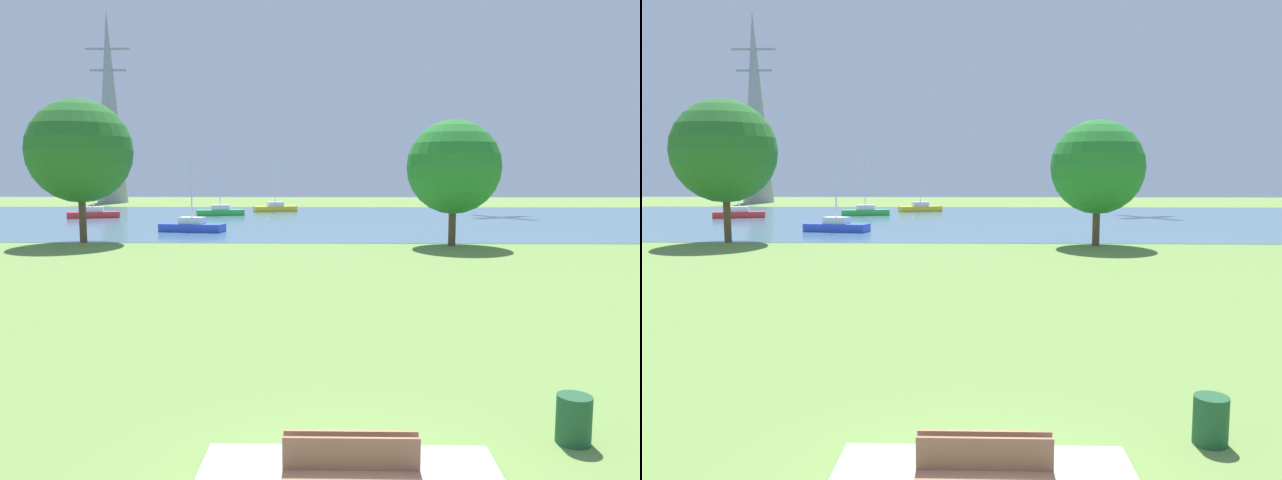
{
  "view_description": "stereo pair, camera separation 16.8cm",
  "coord_description": "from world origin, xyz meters",
  "views": [
    {
      "loc": [
        -0.25,
        -7.65,
        4.42
      ],
      "look_at": [
        -0.72,
        14.76,
        1.92
      ],
      "focal_mm": 34.01,
      "sensor_mm": 36.0,
      "label": 1
    },
    {
      "loc": [
        -0.08,
        -7.64,
        4.42
      ],
      "look_at": [
        -0.72,
        14.76,
        1.92
      ],
      "focal_mm": 34.01,
      "sensor_mm": 36.0,
      "label": 2
    }
  ],
  "objects": [
    {
      "name": "ground_plane",
      "position": [
        0.0,
        22.0,
        0.0
      ],
      "size": [
        160.0,
        160.0,
        0.0
      ],
      "primitive_type": "plane",
      "color": "olive"
    },
    {
      "name": "bench_facing_water",
      "position": [
        0.0,
        0.27,
        0.47
      ],
      "size": [
        1.8,
        0.48,
        0.89
      ],
      "color": "tan",
      "rests_on": "concrete_pad"
    },
    {
      "name": "litter_bin",
      "position": [
        3.71,
        1.96,
        0.4
      ],
      "size": [
        0.56,
        0.56,
        0.8
      ],
      "primitive_type": "cylinder",
      "color": "#1E512D",
      "rests_on": "ground"
    },
    {
      "name": "water_surface",
      "position": [
        0.0,
        50.0,
        0.01
      ],
      "size": [
        140.0,
        40.0,
        0.02
      ],
      "primitive_type": "cube",
      "color": "slate",
      "rests_on": "ground"
    },
    {
      "name": "sailboat_red",
      "position": [
        -23.57,
        50.86,
        0.44
      ],
      "size": [
        5.03,
        2.87,
        5.12
      ],
      "color": "red",
      "rests_on": "water_surface"
    },
    {
      "name": "sailboat_blue",
      "position": [
        -10.75,
        37.21,
        0.44
      ],
      "size": [
        4.99,
        2.35,
        5.23
      ],
      "color": "blue",
      "rests_on": "water_surface"
    },
    {
      "name": "sailboat_yellow",
      "position": [
        -6.78,
        60.89,
        0.47
      ],
      "size": [
        5.02,
        3.05,
        7.44
      ],
      "color": "yellow",
      "rests_on": "water_surface"
    },
    {
      "name": "sailboat_green",
      "position": [
        -11.83,
        54.39,
        0.46
      ],
      "size": [
        5.03,
        2.82,
        7.16
      ],
      "color": "green",
      "rests_on": "water_surface"
    },
    {
      "name": "tree_west_near",
      "position": [
        -16.06,
        30.18,
        5.76
      ],
      "size": [
        6.46,
        6.46,
        9.0
      ],
      "color": "brown",
      "rests_on": "ground"
    },
    {
      "name": "tree_west_far",
      "position": [
        6.99,
        29.07,
        4.74
      ],
      "size": [
        5.63,
        5.63,
        7.57
      ],
      "color": "brown",
      "rests_on": "ground"
    },
    {
      "name": "electricity_pylon",
      "position": [
        -32.78,
        81.27,
        13.84
      ],
      "size": [
        6.4,
        4.4,
        27.65
      ],
      "color": "gray",
      "rests_on": "ground"
    }
  ]
}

